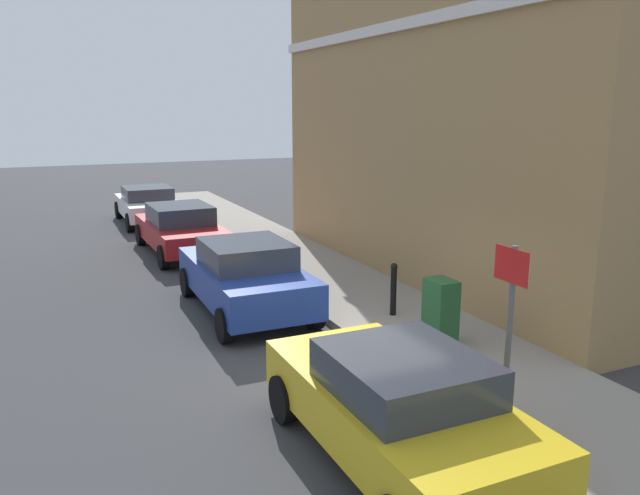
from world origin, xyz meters
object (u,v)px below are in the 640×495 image
Objects in this scene: car_red at (181,228)px; utility_cabinet at (440,315)px; car_white at (148,204)px; bollard_near_cabinet at (394,287)px; car_blue at (245,275)px; street_sign at (510,307)px; car_yellow at (398,405)px.

car_red is 9.60m from utility_cabinet.
car_white is 13.14m from bollard_near_cabinet.
car_white is at bearing 1.02° from car_blue.
street_sign reaches higher than utility_cabinet.
car_blue is at bearing 179.29° from car_red.
car_red is at bearing 1.09° from car_blue.
car_blue is 3.64× the size of utility_cabinet.
street_sign reaches higher than car_blue.
car_red is at bearing 104.25° from utility_cabinet.
utility_cabinet is 2.76m from street_sign.
car_white is (-0.10, 11.08, -0.07)m from car_blue.
car_blue reaches higher than car_red.
car_red is at bearing -0.48° from car_yellow.
car_blue is 3.01m from bollard_near_cabinet.
street_sign is at bearing -174.44° from car_white.
street_sign is at bearing -173.44° from car_red.
utility_cabinet is at bearing -43.32° from car_yellow.
car_red reaches higher than car_white.
car_yellow reaches higher than utility_cabinet.
car_red is 8.01m from bollard_near_cabinet.
bollard_near_cabinet is at bearing -169.02° from car_white.
car_white reaches higher than utility_cabinet.
utility_cabinet is at bearing -167.04° from car_red.
street_sign reaches higher than bollard_near_cabinet.
car_yellow is 0.99× the size of car_white.
car_yellow is at bearing 179.40° from car_blue.
car_red is 1.09× the size of car_white.
car_yellow is 3.85× the size of bollard_near_cabinet.
car_yellow reaches higher than car_white.
street_sign is (1.68, 0.12, 0.93)m from car_yellow.
bollard_near_cabinet is at bearing -30.75° from car_yellow.
car_blue reaches higher than car_yellow.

